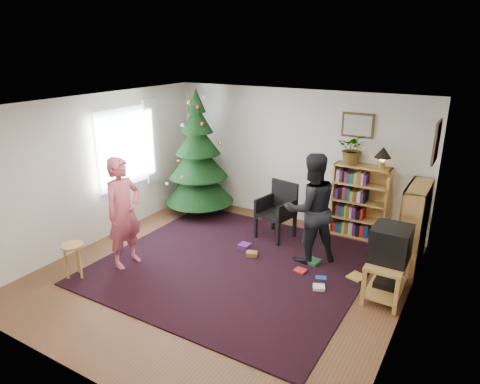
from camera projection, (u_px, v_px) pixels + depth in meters
The scene contains 23 objects.
floor at pixel (223, 273), 6.40m from camera, with size 5.00×5.00×0.00m, color brown.
ceiling at pixel (221, 105), 5.58m from camera, with size 5.00×5.00×0.00m, color white.
wall_back at pixel (294, 157), 8.03m from camera, with size 5.00×0.02×2.50m, color silver.
wall_front at pixel (76, 272), 3.96m from camera, with size 5.00×0.02×2.50m, color silver.
wall_left at pixel (97, 170), 7.19m from camera, with size 0.02×5.00×2.50m, color silver.
wall_right at pixel (409, 233), 4.79m from camera, with size 0.02×5.00×2.50m, color silver.
rug at pixel (233, 264), 6.65m from camera, with size 3.80×3.60×0.02m, color black.
window_pane at pixel (123, 148), 7.59m from camera, with size 0.04×1.20×1.40m, color silver.
curtain at pixel (152, 141), 8.14m from camera, with size 0.06×0.35×1.60m, color silver.
picture_back at pixel (358, 125), 7.22m from camera, with size 0.55×0.03×0.42m.
picture_right at pixel (437, 142), 6.00m from camera, with size 0.03×0.50×0.60m.
christmas_tree at pixel (198, 164), 8.37m from camera, with size 1.37×1.37×2.48m.
bookshelf_back at pixel (360, 201), 7.44m from camera, with size 0.95×0.30×1.30m.
bookshelf_right at pixel (414, 225), 6.45m from camera, with size 0.30×0.95×1.30m.
tv_stand at pixel (387, 274), 5.75m from camera, with size 0.47×0.85×0.55m.
crt_tv at pixel (391, 243), 5.60m from camera, with size 0.49×0.53×0.46m.
armchair at pixel (278, 208), 7.48m from camera, with size 0.64×0.65×1.00m.
stool at pixel (73, 252), 6.16m from camera, with size 0.32×0.32×0.54m.
person_standing at pixel (124, 213), 6.40m from camera, with size 0.63×0.41×1.72m, color #C8505D.
person_by_chair at pixel (311, 209), 6.52m from camera, with size 0.85×0.66×1.75m, color black.
potted_plant at pixel (353, 149), 7.24m from camera, with size 0.49×0.42×0.54m, color gray.
table_lamp at pixel (383, 154), 7.01m from camera, with size 0.27×0.27×0.36m.
floor_clutter at pixel (299, 267), 6.51m from camera, with size 2.10×0.86×0.08m.
Camera 1 is at (3.09, -4.73, 3.26)m, focal length 32.00 mm.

